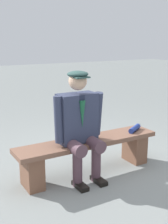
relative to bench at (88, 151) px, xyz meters
name	(u,v)px	position (x,y,z in m)	size (l,w,h in m)	color
ground_plane	(88,172)	(0.00, 0.00, -0.29)	(30.00, 30.00, 0.00)	gray
bench	(88,151)	(0.00, 0.00, 0.00)	(1.82, 0.37, 0.43)	brown
seated_man	(79,122)	(0.15, 0.05, 0.39)	(0.62, 0.53, 1.27)	#30364F
rolled_magazine	(135,129)	(-0.70, 0.02, 0.18)	(0.07, 0.07, 0.28)	navy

